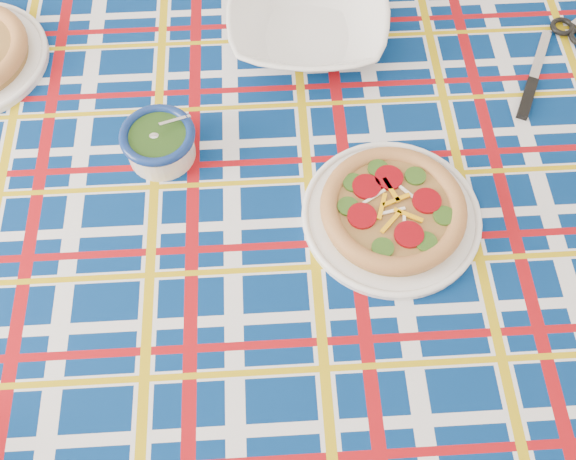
{
  "coord_description": "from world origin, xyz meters",
  "views": [
    {
      "loc": [
        0.5,
        -0.21,
        1.81
      ],
      "look_at": [
        0.51,
        0.31,
        0.85
      ],
      "focal_mm": 40.0,
      "sensor_mm": 36.0,
      "label": 1
    }
  ],
  "objects_px": {
    "dining_table": "(272,226)",
    "serving_bowl": "(308,23)",
    "main_focaccia_plate": "(393,209)",
    "pesto_bowl": "(159,141)"
  },
  "relations": [
    {
      "from": "main_focaccia_plate",
      "to": "serving_bowl",
      "type": "height_order",
      "value": "serving_bowl"
    },
    {
      "from": "dining_table",
      "to": "serving_bowl",
      "type": "height_order",
      "value": "serving_bowl"
    },
    {
      "from": "main_focaccia_plate",
      "to": "serving_bowl",
      "type": "distance_m",
      "value": 0.46
    },
    {
      "from": "serving_bowl",
      "to": "pesto_bowl",
      "type": "bearing_deg",
      "value": -132.94
    },
    {
      "from": "dining_table",
      "to": "serving_bowl",
      "type": "bearing_deg",
      "value": 76.83
    },
    {
      "from": "dining_table",
      "to": "serving_bowl",
      "type": "xyz_separation_m",
      "value": [
        0.07,
        0.4,
        0.13
      ]
    },
    {
      "from": "main_focaccia_plate",
      "to": "pesto_bowl",
      "type": "height_order",
      "value": "pesto_bowl"
    },
    {
      "from": "main_focaccia_plate",
      "to": "pesto_bowl",
      "type": "xyz_separation_m",
      "value": [
        -0.41,
        0.14,
        0.01
      ]
    },
    {
      "from": "dining_table",
      "to": "main_focaccia_plate",
      "type": "relative_size",
      "value": 5.62
    },
    {
      "from": "dining_table",
      "to": "serving_bowl",
      "type": "relative_size",
      "value": 5.58
    }
  ]
}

